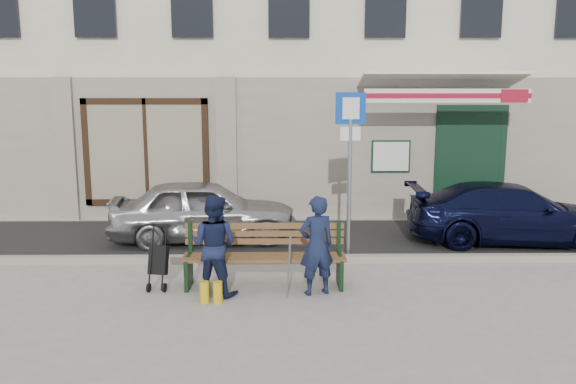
{
  "coord_description": "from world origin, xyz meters",
  "views": [
    {
      "loc": [
        -0.19,
        -7.71,
        2.8
      ],
      "look_at": [
        -0.06,
        1.6,
        1.2
      ],
      "focal_mm": 35.0,
      "sensor_mm": 36.0,
      "label": 1
    }
  ],
  "objects_px": {
    "man": "(317,245)",
    "car_navy": "(512,213)",
    "stroller": "(158,261)",
    "woman": "(214,245)",
    "bench": "(261,256)",
    "car_silver": "(204,210)",
    "parking_sign": "(350,148)"
  },
  "relations": [
    {
      "from": "man",
      "to": "car_navy",
      "type": "bearing_deg",
      "value": -162.83
    },
    {
      "from": "car_navy",
      "to": "stroller",
      "type": "relative_size",
      "value": 4.28
    },
    {
      "from": "woman",
      "to": "stroller",
      "type": "distance_m",
      "value": 0.94
    },
    {
      "from": "bench",
      "to": "woman",
      "type": "xyz_separation_m",
      "value": [
        -0.65,
        -0.31,
        0.26
      ]
    },
    {
      "from": "stroller",
      "to": "woman",
      "type": "bearing_deg",
      "value": -6.14
    },
    {
      "from": "car_navy",
      "to": "woman",
      "type": "distance_m",
      "value": 6.07
    },
    {
      "from": "car_silver",
      "to": "stroller",
      "type": "relative_size",
      "value": 3.88
    },
    {
      "from": "parking_sign",
      "to": "man",
      "type": "distance_m",
      "value": 2.26
    },
    {
      "from": "car_navy",
      "to": "woman",
      "type": "height_order",
      "value": "woman"
    },
    {
      "from": "bench",
      "to": "woman",
      "type": "relative_size",
      "value": 1.67
    },
    {
      "from": "car_silver",
      "to": "woman",
      "type": "distance_m",
      "value": 3.05
    },
    {
      "from": "car_navy",
      "to": "parking_sign",
      "type": "height_order",
      "value": "parking_sign"
    },
    {
      "from": "car_silver",
      "to": "man",
      "type": "height_order",
      "value": "man"
    },
    {
      "from": "car_navy",
      "to": "bench",
      "type": "relative_size",
      "value": 1.65
    },
    {
      "from": "parking_sign",
      "to": "man",
      "type": "relative_size",
      "value": 2.0
    },
    {
      "from": "car_silver",
      "to": "man",
      "type": "xyz_separation_m",
      "value": [
        1.99,
        -3.01,
        0.1
      ]
    },
    {
      "from": "man",
      "to": "stroller",
      "type": "relative_size",
      "value": 1.54
    },
    {
      "from": "parking_sign",
      "to": "woman",
      "type": "height_order",
      "value": "parking_sign"
    },
    {
      "from": "car_silver",
      "to": "man",
      "type": "distance_m",
      "value": 3.61
    },
    {
      "from": "stroller",
      "to": "man",
      "type": "bearing_deg",
      "value": 3.81
    },
    {
      "from": "stroller",
      "to": "bench",
      "type": "bearing_deg",
      "value": 12.75
    },
    {
      "from": "car_silver",
      "to": "car_navy",
      "type": "relative_size",
      "value": 0.91
    },
    {
      "from": "car_silver",
      "to": "woman",
      "type": "bearing_deg",
      "value": -176.51
    },
    {
      "from": "parking_sign",
      "to": "stroller",
      "type": "distance_m",
      "value": 3.67
    },
    {
      "from": "woman",
      "to": "stroller",
      "type": "xyz_separation_m",
      "value": [
        -0.85,
        0.25,
        -0.31
      ]
    },
    {
      "from": "parking_sign",
      "to": "woman",
      "type": "distance_m",
      "value": 3.02
    },
    {
      "from": "bench",
      "to": "woman",
      "type": "distance_m",
      "value": 0.77
    },
    {
      "from": "car_silver",
      "to": "man",
      "type": "relative_size",
      "value": 2.51
    },
    {
      "from": "man",
      "to": "stroller",
      "type": "height_order",
      "value": "man"
    },
    {
      "from": "car_navy",
      "to": "stroller",
      "type": "xyz_separation_m",
      "value": [
        -6.23,
        -2.55,
        -0.17
      ]
    },
    {
      "from": "car_navy",
      "to": "car_silver",
      "type": "bearing_deg",
      "value": 91.75
    },
    {
      "from": "man",
      "to": "bench",
      "type": "bearing_deg",
      "value": -40.79
    }
  ]
}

